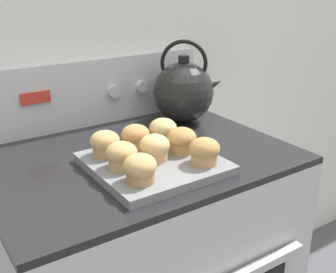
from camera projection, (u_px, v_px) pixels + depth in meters
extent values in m
cube|color=silver|center=(77.00, 28.00, 1.28)|extent=(8.00, 0.05, 2.40)
cube|color=black|center=(134.00, 155.00, 1.14)|extent=(0.79, 0.62, 0.02)
cube|color=#B7BABF|center=(88.00, 92.00, 1.31)|extent=(0.77, 0.05, 0.21)
cube|color=#B72D23|center=(35.00, 98.00, 1.19)|extent=(0.08, 0.01, 0.03)
cylinder|color=#B7BABF|center=(114.00, 91.00, 1.32)|extent=(0.04, 0.02, 0.04)
cylinder|color=#B7BABF|center=(142.00, 87.00, 1.37)|extent=(0.04, 0.02, 0.04)
cylinder|color=#B7BABF|center=(168.00, 82.00, 1.43)|extent=(0.04, 0.02, 0.04)
cube|color=slate|center=(154.00, 163.00, 1.03)|extent=(0.30, 0.30, 0.02)
cylinder|color=#A37A4C|center=(140.00, 175.00, 0.91)|extent=(0.06, 0.06, 0.03)
ellipsoid|color=tan|center=(140.00, 165.00, 0.91)|extent=(0.07, 0.07, 0.05)
cylinder|color=tan|center=(204.00, 158.00, 1.00)|extent=(0.06, 0.06, 0.03)
ellipsoid|color=#B2844C|center=(205.00, 148.00, 0.99)|extent=(0.07, 0.07, 0.05)
cylinder|color=tan|center=(122.00, 162.00, 0.98)|extent=(0.06, 0.06, 0.03)
ellipsoid|color=tan|center=(121.00, 153.00, 0.97)|extent=(0.07, 0.07, 0.05)
cylinder|color=tan|center=(155.00, 154.00, 1.02)|extent=(0.06, 0.06, 0.03)
ellipsoid|color=tan|center=(155.00, 145.00, 1.02)|extent=(0.07, 0.07, 0.05)
cylinder|color=tan|center=(182.00, 146.00, 1.07)|extent=(0.06, 0.06, 0.03)
ellipsoid|color=#B2844C|center=(182.00, 137.00, 1.06)|extent=(0.07, 0.07, 0.05)
cylinder|color=tan|center=(105.00, 150.00, 1.05)|extent=(0.06, 0.06, 0.03)
ellipsoid|color=tan|center=(105.00, 141.00, 1.04)|extent=(0.07, 0.07, 0.05)
cylinder|color=tan|center=(136.00, 143.00, 1.09)|extent=(0.06, 0.06, 0.03)
ellipsoid|color=#B2844C|center=(135.00, 134.00, 1.08)|extent=(0.07, 0.07, 0.05)
cylinder|color=tan|center=(163.00, 136.00, 1.14)|extent=(0.06, 0.06, 0.03)
ellipsoid|color=tan|center=(163.00, 128.00, 1.13)|extent=(0.07, 0.07, 0.05)
sphere|color=black|center=(183.00, 92.00, 1.34)|extent=(0.19, 0.19, 0.19)
cylinder|color=black|center=(184.00, 59.00, 1.30)|extent=(0.03, 0.03, 0.02)
cone|color=black|center=(212.00, 86.00, 1.32)|extent=(0.09, 0.08, 0.07)
torus|color=black|center=(184.00, 63.00, 1.30)|extent=(0.12, 0.11, 0.15)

